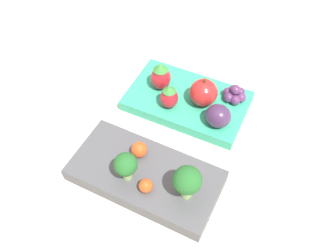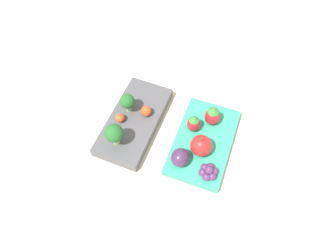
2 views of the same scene
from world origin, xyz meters
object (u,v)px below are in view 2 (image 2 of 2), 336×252
at_px(bento_box_savoury, 134,121).
at_px(strawberry_1, 212,116).
at_px(grape_cluster, 208,172).
at_px(apple, 201,146).
at_px(bento_box_fruit, 203,142).
at_px(broccoli_floret_0, 114,134).
at_px(cherry_tomato_1, 120,118).
at_px(plum, 180,157).
at_px(cherry_tomato_0, 146,111).
at_px(strawberry_0, 194,123).
at_px(broccoli_floret_1, 127,102).

relative_size(bento_box_savoury, strawberry_1, 4.26).
bearing_deg(grape_cluster, apple, 38.35).
relative_size(bento_box_fruit, broccoli_floret_0, 3.51).
relative_size(cherry_tomato_1, plum, 0.49).
height_order(cherry_tomato_0, apple, apple).
relative_size(bento_box_savoury, broccoli_floret_0, 3.73).
relative_size(broccoli_floret_0, cherry_tomato_0, 2.47).
bearing_deg(bento_box_savoury, plum, -111.03).
xyz_separation_m(apple, grape_cluster, (-0.04, -0.03, -0.01)).
relative_size(cherry_tomato_0, apple, 0.44).
distance_m(cherry_tomato_1, strawberry_0, 0.16).
relative_size(broccoli_floret_1, apple, 0.93).
height_order(cherry_tomato_1, strawberry_1, strawberry_1).
bearing_deg(cherry_tomato_1, apple, -88.53).
bearing_deg(broccoli_floret_1, broccoli_floret_0, -169.54).
bearing_deg(bento_box_savoury, strawberry_0, -75.69).
distance_m(cherry_tomato_0, cherry_tomato_1, 0.06).
height_order(bento_box_savoury, strawberry_1, strawberry_1).
relative_size(bento_box_fruit, cherry_tomato_1, 10.36).
bearing_deg(bento_box_fruit, cherry_tomato_0, 87.29).
height_order(plum, grape_cluster, plum).
distance_m(broccoli_floret_1, grape_cluster, 0.23).
xyz_separation_m(broccoli_floret_0, cherry_tomato_1, (0.05, 0.02, -0.03)).
xyz_separation_m(bento_box_fruit, cherry_tomato_1, (-0.03, 0.19, 0.03)).
distance_m(broccoli_floret_0, apple, 0.18).
distance_m(cherry_tomato_1, strawberry_1, 0.21).
height_order(broccoli_floret_0, apple, broccoli_floret_0).
height_order(cherry_tomato_1, plum, plum).
bearing_deg(strawberry_1, bento_box_fruit, -178.94).
xyz_separation_m(bento_box_savoury, broccoli_floret_0, (-0.07, 0.00, 0.05)).
height_order(bento_box_fruit, plum, plum).
bearing_deg(cherry_tomato_0, broccoli_floret_1, 98.33).
distance_m(bento_box_savoury, grape_cluster, 0.21).
bearing_deg(apple, grape_cluster, -141.65).
distance_m(bento_box_fruit, apple, 0.04).
bearing_deg(broccoli_floret_1, plum, -113.64).
relative_size(cherry_tomato_0, strawberry_1, 0.46).
xyz_separation_m(cherry_tomato_0, plum, (-0.07, -0.12, 0.00)).
distance_m(apple, grape_cluster, 0.06).
bearing_deg(plum, bento_box_fruit, -22.17).
bearing_deg(bento_box_fruit, bento_box_savoury, 95.48).
height_order(broccoli_floret_0, cherry_tomato_1, broccoli_floret_0).
height_order(bento_box_fruit, grape_cluster, grape_cluster).
distance_m(bento_box_fruit, broccoli_floret_1, 0.19).
height_order(bento_box_savoury, cherry_tomato_1, cherry_tomato_1).
bearing_deg(apple, bento_box_savoury, 85.93).
height_order(broccoli_floret_0, grape_cluster, broccoli_floret_0).
bearing_deg(cherry_tomato_0, plum, -123.08).
relative_size(bento_box_savoury, broccoli_floret_1, 4.39).
distance_m(strawberry_0, plum, 0.09).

